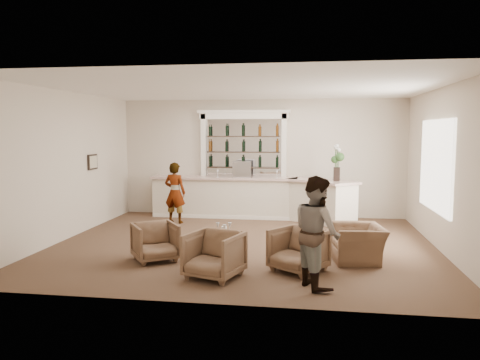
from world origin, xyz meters
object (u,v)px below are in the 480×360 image
object	(u,v)px
armchair_left	(155,242)
armchair_center	(214,255)
cocktail_table	(224,247)
armchair_far	(358,243)
guest	(317,232)
sommelier	(175,193)
flower_vase	(337,160)
bar_counter	(253,198)
armchair_right	(298,250)
espresso_machine	(242,169)

from	to	relation	value
armchair_left	armchair_center	bearing A→B (deg)	-67.20
cocktail_table	armchair_left	world-z (taller)	armchair_left
armchair_center	armchair_far	world-z (taller)	armchair_center
cocktail_table	guest	distance (m)	2.17
sommelier	armchair_far	xyz separation A→B (m)	(4.40, -3.02, -0.47)
guest	sommelier	bearing A→B (deg)	12.03
cocktail_table	flower_vase	bearing A→B (deg)	59.15
cocktail_table	flower_vase	xyz separation A→B (m)	(2.25, 3.76, 1.42)
armchair_left	cocktail_table	bearing A→B (deg)	-25.51
bar_counter	armchair_right	distance (m)	4.97
armchair_left	armchair_right	distance (m)	2.67
cocktail_table	armchair_center	bearing A→B (deg)	-88.27
bar_counter	armchair_left	bearing A→B (deg)	-106.03
bar_counter	flower_vase	distance (m)	2.53
armchair_far	armchair_center	bearing A→B (deg)	-68.30
flower_vase	espresso_machine	bearing A→B (deg)	166.80
armchair_left	flower_vase	bearing A→B (deg)	14.10
cocktail_table	armchair_far	size ratio (longest dim) A/B	0.59
guest	armchair_right	bearing A→B (deg)	-4.38
sommelier	guest	bearing A→B (deg)	138.90
armchair_left	armchair_far	distance (m)	3.77
guest	armchair_right	size ratio (longest dim) A/B	2.10
sommelier	flower_vase	world-z (taller)	flower_vase
guest	bar_counter	bearing A→B (deg)	-9.47
cocktail_table	guest	world-z (taller)	guest
armchair_left	espresso_machine	world-z (taller)	espresso_machine
armchair_right	armchair_far	bearing A→B (deg)	73.44
guest	armchair_far	distance (m)	1.84
bar_counter	flower_vase	xyz separation A→B (m)	(2.22, -0.53, 1.09)
sommelier	armchair_left	bearing A→B (deg)	111.25
armchair_left	sommelier	bearing A→B (deg)	66.26
armchair_center	flower_vase	distance (m)	5.44
bar_counter	cocktail_table	size ratio (longest dim) A/B	9.49
armchair_right	sommelier	bearing A→B (deg)	166.59
bar_counter	armchair_left	xyz separation A→B (m)	(-1.29, -4.49, -0.22)
guest	flower_vase	size ratio (longest dim) A/B	1.86
guest	espresso_machine	size ratio (longest dim) A/B	3.50
armchair_center	espresso_machine	size ratio (longest dim) A/B	1.70
armchair_right	espresso_machine	bearing A→B (deg)	145.01
guest	flower_vase	xyz separation A→B (m)	(0.56, 4.98, 0.80)
armchair_left	flower_vase	xyz separation A→B (m)	(3.51, 3.96, 1.31)
bar_counter	armchair_left	world-z (taller)	bar_counter
armchair_right	cocktail_table	bearing A→B (deg)	-162.98
flower_vase	armchair_right	bearing A→B (deg)	-101.40
bar_counter	armchair_far	size ratio (longest dim) A/B	5.58
cocktail_table	armchair_far	distance (m)	2.50
armchair_center	espresso_machine	xyz separation A→B (m)	(-0.32, 5.39, 0.97)
armchair_far	bar_counter	bearing A→B (deg)	-156.15
bar_counter	guest	world-z (taller)	guest
guest	armchair_right	world-z (taller)	guest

